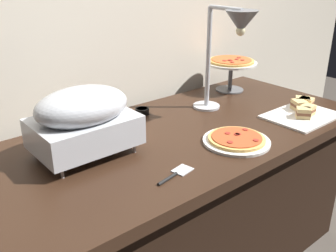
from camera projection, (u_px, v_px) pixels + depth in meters
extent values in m
cube|color=beige|center=(112.00, 20.00, 1.89)|extent=(4.40, 0.04, 2.40)
cube|color=black|center=(178.00, 138.00, 1.72)|extent=(1.90, 0.84, 0.05)
cube|color=black|center=(177.00, 209.00, 1.87)|extent=(1.75, 0.74, 0.71)
cylinder|color=#B7BABF|center=(62.00, 173.00, 1.35)|extent=(0.01, 0.01, 0.04)
cylinder|color=#B7BABF|center=(134.00, 148.00, 1.53)|extent=(0.01, 0.01, 0.04)
cylinder|color=#B7BABF|center=(37.00, 151.00, 1.50)|extent=(0.01, 0.01, 0.04)
cylinder|color=#B7BABF|center=(105.00, 131.00, 1.69)|extent=(0.01, 0.01, 0.04)
cube|color=#B7BABF|center=(84.00, 131.00, 1.49)|extent=(0.39, 0.28, 0.12)
ellipsoid|color=#B7BABF|center=(82.00, 106.00, 1.44)|extent=(0.37, 0.26, 0.14)
cylinder|color=#B7BABF|center=(206.00, 106.00, 2.01)|extent=(0.14, 0.14, 0.01)
cylinder|color=#B7BABF|center=(208.00, 58.00, 1.91)|extent=(0.02, 0.02, 0.50)
cylinder|color=#B7BABF|center=(226.00, 8.00, 1.75)|extent=(0.02, 0.19, 0.02)
cone|color=#595B60|center=(241.00, 22.00, 1.70)|extent=(0.15, 0.15, 0.10)
sphere|color=#F9EAB2|center=(241.00, 31.00, 1.72)|extent=(0.04, 0.04, 0.04)
cylinder|color=white|center=(236.00, 141.00, 1.62)|extent=(0.28, 0.28, 0.01)
cylinder|color=#DBA856|center=(237.00, 139.00, 1.61)|extent=(0.24, 0.24, 0.01)
cylinder|color=#B74723|center=(237.00, 137.00, 1.61)|extent=(0.21, 0.21, 0.00)
cylinder|color=maroon|center=(230.00, 142.00, 1.56)|extent=(0.02, 0.02, 0.00)
cylinder|color=maroon|center=(245.00, 130.00, 1.67)|extent=(0.02, 0.02, 0.00)
cylinder|color=maroon|center=(228.00, 133.00, 1.64)|extent=(0.02, 0.02, 0.00)
cylinder|color=maroon|center=(256.00, 140.00, 1.57)|extent=(0.02, 0.02, 0.00)
cylinder|color=maroon|center=(237.00, 134.00, 1.63)|extent=(0.02, 0.02, 0.00)
cylinder|color=maroon|center=(238.00, 134.00, 1.63)|extent=(0.02, 0.02, 0.00)
cylinder|color=#595B60|center=(230.00, 77.00, 2.25)|extent=(0.02, 0.02, 0.16)
cylinder|color=#595B60|center=(230.00, 90.00, 2.28)|extent=(0.16, 0.16, 0.01)
cylinder|color=white|center=(231.00, 63.00, 2.22)|extent=(0.30, 0.30, 0.01)
cylinder|color=gold|center=(231.00, 61.00, 2.22)|extent=(0.26, 0.26, 0.01)
cylinder|color=#C65628|center=(232.00, 60.00, 2.21)|extent=(0.23, 0.23, 0.00)
cylinder|color=maroon|center=(237.00, 59.00, 2.21)|extent=(0.02, 0.02, 0.00)
cylinder|color=maroon|center=(230.00, 61.00, 2.18)|extent=(0.02, 0.02, 0.00)
cylinder|color=maroon|center=(224.00, 61.00, 2.18)|extent=(0.02, 0.02, 0.00)
cylinder|color=maroon|center=(239.00, 58.00, 2.25)|extent=(0.02, 0.02, 0.00)
cylinder|color=maroon|center=(232.00, 62.00, 2.14)|extent=(0.02, 0.02, 0.00)
cylinder|color=maroon|center=(242.00, 60.00, 2.19)|extent=(0.02, 0.02, 0.00)
cylinder|color=maroon|center=(230.00, 60.00, 2.19)|extent=(0.02, 0.02, 0.00)
cube|color=white|center=(302.00, 116.00, 1.89)|extent=(0.36, 0.26, 0.01)
cube|color=tan|center=(306.00, 105.00, 1.99)|extent=(0.07, 0.08, 0.02)
cube|color=brown|center=(306.00, 102.00, 1.98)|extent=(0.07, 0.08, 0.01)
cube|color=tan|center=(307.00, 100.00, 1.97)|extent=(0.07, 0.08, 0.02)
cube|color=tan|center=(303.00, 116.00, 1.85)|extent=(0.08, 0.08, 0.02)
cube|color=brown|center=(303.00, 113.00, 1.84)|extent=(0.08, 0.08, 0.01)
cube|color=tan|center=(304.00, 110.00, 1.84)|extent=(0.08, 0.08, 0.02)
cube|color=tan|center=(302.00, 105.00, 2.00)|extent=(0.09, 0.09, 0.02)
cube|color=brown|center=(302.00, 102.00, 1.99)|extent=(0.09, 0.09, 0.01)
cube|color=tan|center=(303.00, 99.00, 1.98)|extent=(0.09, 0.09, 0.02)
cube|color=tan|center=(299.00, 108.00, 1.95)|extent=(0.09, 0.09, 0.02)
cube|color=brown|center=(299.00, 105.00, 1.94)|extent=(0.09, 0.09, 0.01)
cube|color=tan|center=(300.00, 102.00, 1.94)|extent=(0.09, 0.09, 0.02)
cube|color=tan|center=(307.00, 113.00, 1.88)|extent=(0.07, 0.06, 0.02)
cube|color=brown|center=(308.00, 110.00, 1.88)|extent=(0.07, 0.06, 0.01)
cube|color=tan|center=(308.00, 107.00, 1.87)|extent=(0.07, 0.06, 0.02)
cylinder|color=black|center=(142.00, 111.00, 1.92)|extent=(0.07, 0.07, 0.03)
cylinder|color=#562D14|center=(142.00, 109.00, 1.92)|extent=(0.06, 0.06, 0.01)
cube|color=#B7BABF|center=(182.00, 170.00, 1.40)|extent=(0.08, 0.07, 0.00)
cylinder|color=black|center=(168.00, 179.00, 1.34)|extent=(0.10, 0.03, 0.01)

